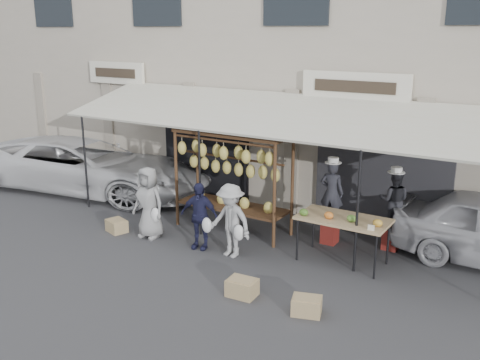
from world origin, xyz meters
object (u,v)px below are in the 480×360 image
object	(u,v)px
customer_left	(149,202)
crate_far	(117,226)
customer_mid	(199,216)
crate_near_a	(242,288)
vendor_left	(332,193)
customer_right	(231,221)
banana_rack	(231,162)
vendor_right	(394,200)
van	(81,153)
produce_table	(343,220)
crate_near_b	(307,306)

from	to	relation	value
customer_left	crate_far	size ratio (longest dim) A/B	3.42
customer_mid	crate_near_a	bearing A→B (deg)	-46.56
vendor_left	customer_right	world-z (taller)	vendor_left
banana_rack	vendor_right	bearing A→B (deg)	14.31
customer_left	crate_near_a	world-z (taller)	customer_left
crate_far	van	world-z (taller)	van
produce_table	vendor_left	world-z (taller)	vendor_left
banana_rack	customer_mid	distance (m)	1.46
crate_near_a	customer_left	bearing A→B (deg)	158.66
vendor_left	customer_mid	world-z (taller)	vendor_left
produce_table	crate_near_a	world-z (taller)	produce_table
vendor_left	crate_near_b	size ratio (longest dim) A/B	2.93
customer_left	crate_near_b	size ratio (longest dim) A/B	3.39
crate_far	van	size ratio (longest dim) A/B	0.09
banana_rack	customer_left	size ratio (longest dim) A/B	1.68
crate_near_a	crate_near_b	world-z (taller)	crate_near_a
vendor_left	crate_far	bearing A→B (deg)	18.81
customer_right	banana_rack	bearing A→B (deg)	129.69
vendor_right	vendor_left	bearing A→B (deg)	4.36
customer_left	van	world-z (taller)	van
customer_mid	van	distance (m)	5.45
vendor_left	customer_right	distance (m)	2.20
vendor_left	crate_far	xyz separation A→B (m)	(-4.25, -1.90, -0.96)
customer_mid	crate_far	world-z (taller)	customer_mid
vendor_left	customer_mid	size ratio (longest dim) A/B	0.96
crate_near_a	van	world-z (taller)	van
customer_right	crate_near_b	bearing A→B (deg)	-21.66
customer_left	produce_table	bearing A→B (deg)	11.79
banana_rack	crate_near_a	xyz separation A→B (m)	(1.80, -2.45, -1.43)
van	produce_table	bearing A→B (deg)	-104.57
vendor_right	customer_mid	bearing A→B (deg)	18.52
customer_mid	crate_near_b	world-z (taller)	customer_mid
vendor_left	customer_right	xyz separation A→B (m)	(-1.39, -1.66, -0.36)
customer_right	van	world-z (taller)	van
customer_mid	crate_near_a	distance (m)	2.29
produce_table	crate_near_b	size ratio (longest dim) A/B	3.73
customer_right	van	xyz separation A→B (m)	(-5.95, 1.62, 0.32)
vendor_right	van	distance (m)	8.53
crate_near_b	vendor_left	bearing A→B (deg)	106.17
customer_right	crate_near_a	xyz separation A→B (m)	(1.06, -1.28, -0.59)
crate_near_b	van	size ratio (longest dim) A/B	0.09
crate_near_b	banana_rack	bearing A→B (deg)	140.85
customer_right	vendor_left	bearing A→B (deg)	57.51
crate_near_a	van	size ratio (longest dim) A/B	0.10
customer_mid	customer_right	xyz separation A→B (m)	(0.76, -0.01, 0.04)
banana_rack	crate_far	world-z (taller)	banana_rack
crate_far	customer_right	bearing A→B (deg)	4.81
produce_table	van	xyz separation A→B (m)	(-7.92, 0.77, 0.19)
vendor_right	crate_near_a	distance (m)	3.74
customer_left	customer_right	distance (m)	2.04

